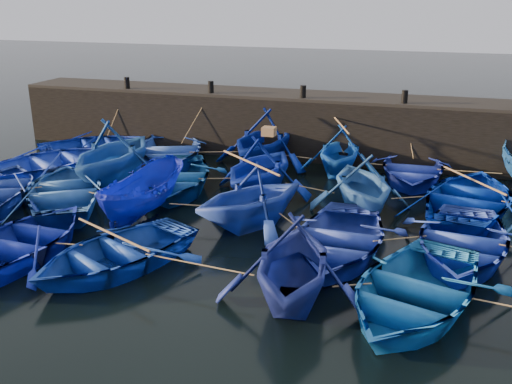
% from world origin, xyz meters
% --- Properties ---
extents(ground, '(120.00, 120.00, 0.00)m').
position_xyz_m(ground, '(0.00, 0.00, 0.00)').
color(ground, black).
rests_on(ground, ground).
extents(quay_wall, '(26.00, 2.50, 2.50)m').
position_xyz_m(quay_wall, '(0.00, 10.50, 1.25)').
color(quay_wall, black).
rests_on(quay_wall, ground).
extents(quay_top, '(26.00, 2.50, 0.12)m').
position_xyz_m(quay_top, '(0.00, 10.50, 2.56)').
color(quay_top, black).
rests_on(quay_top, quay_wall).
extents(bollard_0, '(0.24, 0.24, 0.50)m').
position_xyz_m(bollard_0, '(-8.00, 9.60, 2.87)').
color(bollard_0, black).
rests_on(bollard_0, quay_top).
extents(bollard_1, '(0.24, 0.24, 0.50)m').
position_xyz_m(bollard_1, '(-4.00, 9.60, 2.87)').
color(bollard_1, black).
rests_on(bollard_1, quay_top).
extents(bollard_2, '(0.24, 0.24, 0.50)m').
position_xyz_m(bollard_2, '(0.00, 9.60, 2.87)').
color(bollard_2, black).
rests_on(bollard_2, quay_top).
extents(bollard_3, '(0.24, 0.24, 0.50)m').
position_xyz_m(bollard_3, '(4.00, 9.60, 2.87)').
color(bollard_3, black).
rests_on(bollard_3, quay_top).
extents(boat_0, '(5.42, 5.33, 0.92)m').
position_xyz_m(boat_0, '(-8.81, 7.75, 0.46)').
color(boat_0, '#0E279F').
rests_on(boat_0, ground).
extents(boat_1, '(5.76, 6.55, 1.13)m').
position_xyz_m(boat_1, '(-5.05, 7.47, 0.56)').
color(boat_1, '#2548AE').
rests_on(boat_1, ground).
extents(boat_2, '(4.38, 4.91, 2.35)m').
position_xyz_m(boat_2, '(-1.25, 8.18, 1.17)').
color(boat_2, navy).
rests_on(boat_2, ground).
extents(boat_3, '(3.32, 3.80, 1.93)m').
position_xyz_m(boat_3, '(1.85, 8.01, 0.96)').
color(boat_3, blue).
rests_on(boat_3, ground).
extents(boat_4, '(3.58, 4.89, 0.99)m').
position_xyz_m(boat_4, '(4.55, 7.97, 0.49)').
color(boat_4, '#1E2F9E').
rests_on(boat_4, ground).
extents(boat_6, '(5.99, 6.60, 1.12)m').
position_xyz_m(boat_6, '(-8.53, 4.57, 0.56)').
color(boat_6, blue).
rests_on(boat_6, ground).
extents(boat_7, '(4.11, 4.76, 2.48)m').
position_xyz_m(boat_7, '(-5.76, 4.44, 1.24)').
color(boat_7, '#194993').
rests_on(boat_7, ground).
extents(boat_8, '(4.96, 5.88, 1.04)m').
position_xyz_m(boat_8, '(-3.34, 4.35, 0.52)').
color(boat_8, '#155493').
rests_on(boat_8, ground).
extents(boat_9, '(4.16, 4.63, 2.16)m').
position_xyz_m(boat_9, '(-0.34, 4.79, 1.08)').
color(boat_9, '#0A229B').
rests_on(boat_9, ground).
extents(boat_10, '(4.52, 4.79, 2.00)m').
position_xyz_m(boat_10, '(3.21, 4.27, 1.00)').
color(boat_10, '#2A5CA6').
rests_on(boat_10, ground).
extents(boat_11, '(4.83, 6.06, 1.12)m').
position_xyz_m(boat_11, '(6.49, 5.05, 0.56)').
color(boat_11, '#001F8C').
rests_on(boat_11, ground).
extents(boat_14, '(5.86, 6.30, 1.06)m').
position_xyz_m(boat_14, '(-6.17, 1.98, 0.53)').
color(boat_14, '#235198').
rests_on(boat_14, ground).
extents(boat_15, '(1.88, 4.12, 1.54)m').
position_xyz_m(boat_15, '(-3.23, 1.78, 0.77)').
color(boat_15, '#0C189B').
rests_on(boat_15, ground).
extents(boat_16, '(4.86, 4.98, 1.99)m').
position_xyz_m(boat_16, '(0.20, 2.00, 1.00)').
color(boat_16, '#1F3CAA').
rests_on(boat_16, ground).
extents(boat_17, '(3.52, 4.89, 1.01)m').
position_xyz_m(boat_17, '(3.03, 0.82, 0.50)').
color(boat_17, '#2438A4').
rests_on(boat_17, ground).
extents(boat_18, '(3.90, 5.17, 1.01)m').
position_xyz_m(boat_18, '(6.13, 1.57, 0.51)').
color(boat_18, '#233CC1').
rests_on(boat_18, ground).
extents(boat_21, '(3.65, 4.94, 0.99)m').
position_xyz_m(boat_21, '(-4.90, -1.76, 0.50)').
color(boat_21, navy).
rests_on(boat_21, ground).
extents(boat_22, '(4.87, 5.51, 0.95)m').
position_xyz_m(boat_22, '(-2.24, -1.64, 0.47)').
color(boat_22, navy).
rests_on(boat_22, ground).
extents(boat_23, '(3.93, 4.40, 2.08)m').
position_xyz_m(boat_23, '(2.45, -1.90, 1.04)').
color(boat_23, navy).
rests_on(boat_23, ground).
extents(boat_24, '(4.92, 5.92, 1.06)m').
position_xyz_m(boat_24, '(5.04, -1.50, 0.53)').
color(boat_24, blue).
rests_on(boat_24, ground).
extents(wooden_crate, '(0.43, 0.40, 0.28)m').
position_xyz_m(wooden_crate, '(-0.04, 4.79, 2.30)').
color(wooden_crate, olive).
rests_on(wooden_crate, boat_9).
extents(mooring_ropes, '(17.43, 11.45, 2.10)m').
position_xyz_m(mooring_ropes, '(0.17, 4.91, 0.86)').
color(mooring_ropes, tan).
rests_on(mooring_ropes, ground).
extents(loose_oars, '(10.99, 11.73, 1.11)m').
position_xyz_m(loose_oars, '(1.57, 3.36, 1.53)').
color(loose_oars, '#99724C').
rests_on(loose_oars, ground).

